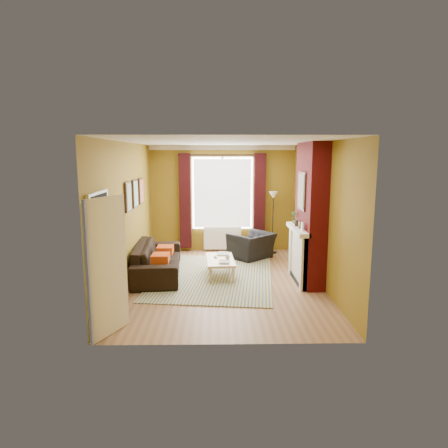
{
  "coord_description": "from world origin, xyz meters",
  "views": [
    {
      "loc": [
        -0.14,
        -7.84,
        2.55
      ],
      "look_at": [
        0.0,
        0.25,
        1.15
      ],
      "focal_mm": 32.0,
      "sensor_mm": 36.0,
      "label": 1
    }
  ],
  "objects_px": {
    "armchair": "(252,246)",
    "wicker_stool": "(239,248)",
    "coffee_table": "(220,261)",
    "sofa": "(158,259)",
    "floor_lamp": "(273,205)"
  },
  "relations": [
    {
      "from": "sofa",
      "to": "coffee_table",
      "type": "xyz_separation_m",
      "value": [
        1.34,
        -0.13,
        -0.0
      ]
    },
    {
      "from": "sofa",
      "to": "floor_lamp",
      "type": "xyz_separation_m",
      "value": [
        2.73,
        1.91,
        0.94
      ]
    },
    {
      "from": "armchair",
      "to": "floor_lamp",
      "type": "height_order",
      "value": "floor_lamp"
    },
    {
      "from": "sofa",
      "to": "floor_lamp",
      "type": "height_order",
      "value": "floor_lamp"
    },
    {
      "from": "coffee_table",
      "to": "armchair",
      "type": "bearing_deg",
      "value": 58.21
    },
    {
      "from": "coffee_table",
      "to": "wicker_stool",
      "type": "xyz_separation_m",
      "value": [
        0.49,
        1.71,
        -0.14
      ]
    },
    {
      "from": "sofa",
      "to": "coffee_table",
      "type": "height_order",
      "value": "sofa"
    },
    {
      "from": "coffee_table",
      "to": "floor_lamp",
      "type": "distance_m",
      "value": 2.64
    },
    {
      "from": "coffee_table",
      "to": "wicker_stool",
      "type": "bearing_deg",
      "value": 70.39
    },
    {
      "from": "armchair",
      "to": "coffee_table",
      "type": "relative_size",
      "value": 0.84
    },
    {
      "from": "floor_lamp",
      "to": "armchair",
      "type": "bearing_deg",
      "value": -136.65
    },
    {
      "from": "sofa",
      "to": "wicker_stool",
      "type": "relative_size",
      "value": 5.75
    },
    {
      "from": "coffee_table",
      "to": "wicker_stool",
      "type": "distance_m",
      "value": 1.79
    },
    {
      "from": "armchair",
      "to": "wicker_stool",
      "type": "distance_m",
      "value": 0.4
    },
    {
      "from": "wicker_stool",
      "to": "sofa",
      "type": "bearing_deg",
      "value": -139.23
    }
  ]
}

